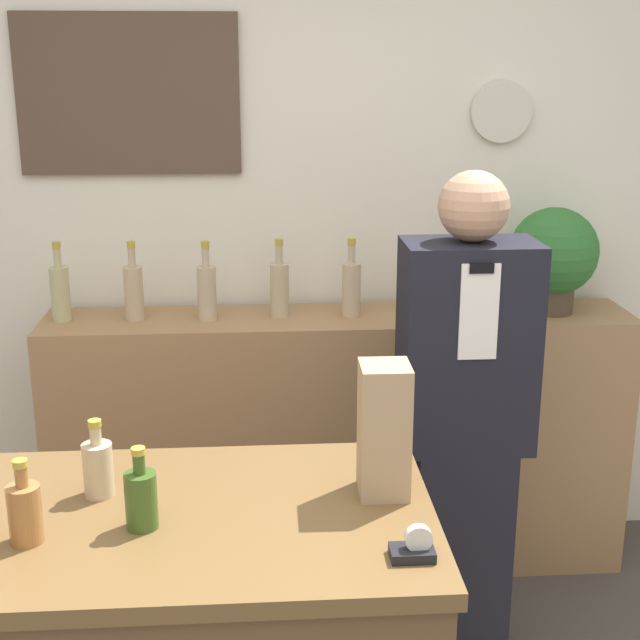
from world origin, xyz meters
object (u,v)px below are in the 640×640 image
shopkeeper (463,427)px  tape_dispenser (414,548)px  potted_plant (554,255)px  paper_bag (384,430)px

shopkeeper → tape_dispenser: size_ratio=17.68×
potted_plant → tape_dispenser: (-0.77, -1.53, -0.26)m
paper_bag → tape_dispenser: size_ratio=3.49×
potted_plant → paper_bag: size_ratio=1.24×
potted_plant → tape_dispenser: potted_plant is taller
shopkeeper → paper_bag: size_ratio=5.06×
shopkeeper → paper_bag: 0.80m
tape_dispenser → shopkeeper: bearing=71.3°
shopkeeper → tape_dispenser: bearing=-108.7°
tape_dispenser → potted_plant: bearing=63.3°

